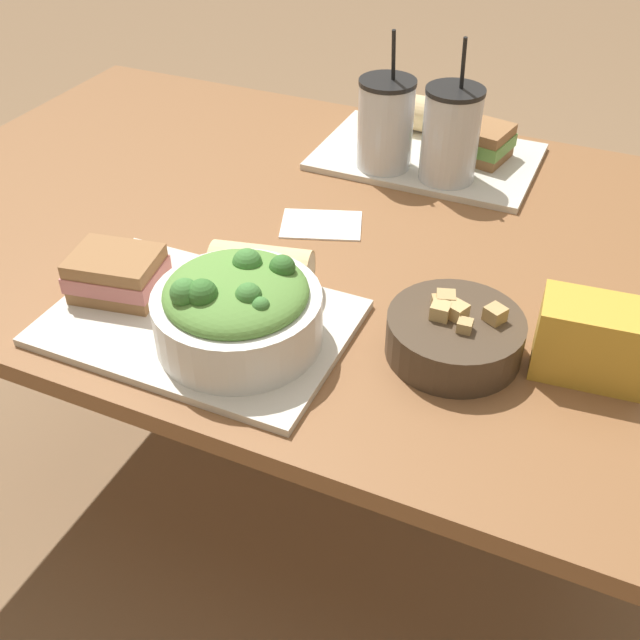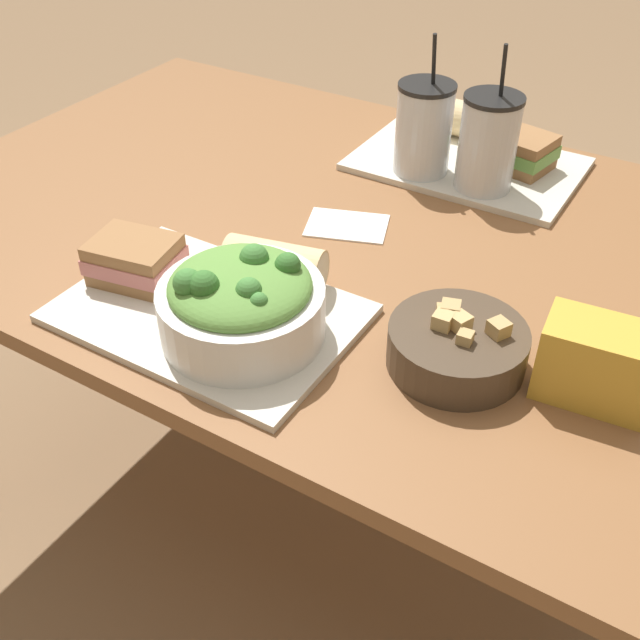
% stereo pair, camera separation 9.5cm
% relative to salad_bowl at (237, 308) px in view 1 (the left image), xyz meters
% --- Properties ---
extents(ground_plane, '(12.00, 12.00, 0.00)m').
position_rel_salad_bowl_xyz_m(ground_plane, '(-0.07, 0.33, -0.78)').
color(ground_plane, '#846647').
extents(dining_table, '(1.46, 0.98, 0.72)m').
position_rel_salad_bowl_xyz_m(dining_table, '(-0.07, 0.33, -0.15)').
color(dining_table, brown).
rests_on(dining_table, ground_plane).
extents(tray_near, '(0.41, 0.28, 0.01)m').
position_rel_salad_bowl_xyz_m(tray_near, '(-0.07, 0.02, -0.06)').
color(tray_near, beige).
rests_on(tray_near, dining_table).
extents(tray_far, '(0.41, 0.28, 0.01)m').
position_rel_salad_bowl_xyz_m(tray_far, '(0.06, 0.64, -0.06)').
color(tray_far, beige).
rests_on(tray_far, dining_table).
extents(salad_bowl, '(0.22, 0.22, 0.12)m').
position_rel_salad_bowl_xyz_m(salad_bowl, '(0.00, 0.00, 0.00)').
color(salad_bowl, white).
rests_on(salad_bowl, tray_near).
extents(soup_bowl, '(0.18, 0.18, 0.08)m').
position_rel_salad_bowl_xyz_m(soup_bowl, '(0.26, 0.10, -0.03)').
color(soup_bowl, '#473828').
rests_on(soup_bowl, dining_table).
extents(sandwich_near, '(0.14, 0.12, 0.06)m').
position_rel_salad_bowl_xyz_m(sandwich_near, '(-0.21, 0.02, -0.02)').
color(sandwich_near, olive).
rests_on(sandwich_near, tray_near).
extents(baguette_near, '(0.16, 0.10, 0.07)m').
position_rel_salad_bowl_xyz_m(baguette_near, '(-0.02, 0.12, -0.02)').
color(baguette_near, '#DBBC84').
rests_on(baguette_near, tray_near).
extents(sandwich_far, '(0.13, 0.12, 0.06)m').
position_rel_salad_bowl_xyz_m(sandwich_far, '(0.15, 0.66, -0.02)').
color(sandwich_far, olive).
rests_on(sandwich_far, tray_far).
extents(baguette_far, '(0.12, 0.07, 0.07)m').
position_rel_salad_bowl_xyz_m(baguette_far, '(-0.01, 0.74, -0.02)').
color(baguette_far, '#DBBC84').
rests_on(baguette_far, tray_far).
extents(drink_cup_dark, '(0.10, 0.10, 0.25)m').
position_rel_salad_bowl_xyz_m(drink_cup_dark, '(-0.00, 0.56, 0.02)').
color(drink_cup_dark, silver).
rests_on(drink_cup_dark, tray_far).
extents(drink_cup_red, '(0.10, 0.10, 0.25)m').
position_rel_salad_bowl_xyz_m(drink_cup_red, '(0.12, 0.56, 0.03)').
color(drink_cup_red, silver).
rests_on(drink_cup_red, tray_far).
extents(chip_bag, '(0.15, 0.09, 0.10)m').
position_rel_salad_bowl_xyz_m(chip_bag, '(0.43, 0.14, -0.01)').
color(chip_bag, gold).
rests_on(chip_bag, dining_table).
extents(napkin_folded, '(0.16, 0.13, 0.00)m').
position_rel_salad_bowl_xyz_m(napkin_folded, '(-0.03, 0.33, -0.06)').
color(napkin_folded, white).
rests_on(napkin_folded, dining_table).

